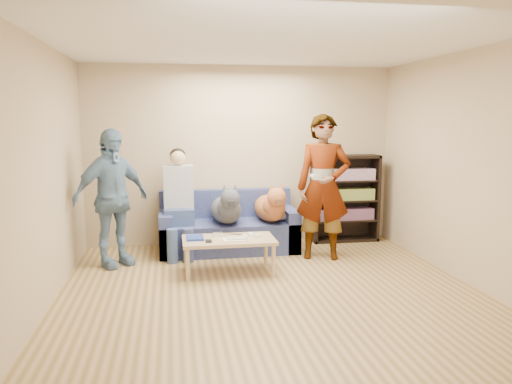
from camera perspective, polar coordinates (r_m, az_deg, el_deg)
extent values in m
plane|color=olive|center=(5.21, 2.27, -12.35)|extent=(5.00, 5.00, 0.00)
plane|color=white|center=(4.93, 2.45, 17.20)|extent=(5.00, 5.00, 0.00)
plane|color=tan|center=(7.35, -1.70, 4.17)|extent=(4.50, 0.00, 4.50)
plane|color=tan|center=(2.54, 14.18, -4.34)|extent=(4.50, 0.00, 4.50)
plane|color=tan|center=(4.95, -24.04, 1.34)|extent=(0.00, 5.00, 5.00)
plane|color=tan|center=(5.80, 24.67, 2.25)|extent=(0.00, 5.00, 5.00)
ellipsoid|color=#AEAEB3|center=(7.04, 2.77, -2.62)|extent=(0.40, 0.34, 0.14)
imported|color=gray|center=(6.59, 7.70, 0.56)|extent=(0.79, 0.62, 1.90)
imported|color=#759CBC|center=(6.45, -16.20, -0.68)|extent=(1.06, 0.95, 1.73)
cube|color=silver|center=(6.32, 6.53, 1.86)|extent=(0.05, 0.13, 0.03)
cube|color=navy|center=(6.03, -6.99, -5.21)|extent=(0.20, 0.26, 0.03)
cube|color=white|center=(5.92, -2.55, -5.46)|extent=(0.26, 0.20, 0.02)
cube|color=#B3A98F|center=(5.94, -2.28, -5.27)|extent=(0.22, 0.17, 0.01)
cube|color=silver|center=(6.11, -4.39, -4.86)|extent=(0.11, 0.06, 0.05)
cube|color=white|center=(6.14, -0.64, -4.86)|extent=(0.04, 0.13, 0.03)
cube|color=silver|center=(6.08, 0.22, -5.01)|extent=(0.09, 0.06, 0.03)
cylinder|color=silver|center=(6.01, -1.22, -5.20)|extent=(0.07, 0.07, 0.02)
cylinder|color=silver|center=(6.09, -1.33, -5.02)|extent=(0.07, 0.07, 0.02)
cylinder|color=orange|center=(5.85, -3.16, -5.66)|extent=(0.13, 0.06, 0.01)
cylinder|color=black|center=(6.20, -2.23, -4.85)|extent=(0.13, 0.08, 0.01)
cube|color=black|center=(5.87, -5.44, -5.60)|extent=(0.07, 0.12, 0.02)
cube|color=#515B93|center=(7.05, -3.18, -5.00)|extent=(1.90, 0.85, 0.42)
cube|color=#515B93|center=(7.29, -3.50, -1.26)|extent=(1.90, 0.18, 0.40)
cube|color=#515B93|center=(6.99, -10.22, -4.57)|extent=(0.18, 0.85, 0.58)
cube|color=#515B93|center=(7.18, 3.67, -4.11)|extent=(0.18, 0.85, 0.58)
cube|color=#3B5B82|center=(6.86, -8.77, -2.73)|extent=(0.40, 0.38, 0.22)
cylinder|color=#436894|center=(6.52, -9.52, -6.22)|extent=(0.14, 0.14, 0.47)
cylinder|color=#3A4980|center=(6.53, -7.76, -6.17)|extent=(0.14, 0.14, 0.47)
cube|color=#B7B8BC|center=(6.90, -8.86, 0.61)|extent=(0.40, 0.24, 0.58)
sphere|color=#DAB282|center=(6.85, -8.93, 3.93)|extent=(0.21, 0.21, 0.21)
ellipsoid|color=black|center=(6.88, -8.94, 4.20)|extent=(0.22, 0.22, 0.19)
ellipsoid|color=#4D5157|center=(6.88, -3.44, -2.02)|extent=(0.41, 0.86, 0.36)
sphere|color=#4A4B54|center=(6.55, -3.14, -1.81)|extent=(0.31, 0.31, 0.31)
sphere|color=#464A50|center=(6.35, -2.97, -0.81)|extent=(0.25, 0.25, 0.25)
cube|color=black|center=(6.23, -2.83, -1.32)|extent=(0.08, 0.12, 0.07)
cone|color=#52545D|center=(6.35, -3.62, 0.39)|extent=(0.08, 0.08, 0.12)
cone|color=#4F515A|center=(6.36, -2.39, 0.42)|extent=(0.08, 0.08, 0.12)
cylinder|color=#4D5258|center=(7.30, -3.80, -1.70)|extent=(0.05, 0.28, 0.17)
ellipsoid|color=#AB6134|center=(7.00, 1.58, -1.84)|extent=(0.41, 0.86, 0.36)
sphere|color=#B85B38|center=(6.70, 2.08, -1.58)|extent=(0.31, 0.31, 0.31)
sphere|color=#BB6339|center=(6.52, 2.38, -0.59)|extent=(0.25, 0.25, 0.25)
cube|color=brown|center=(6.41, 2.59, -1.07)|extent=(0.08, 0.12, 0.07)
cone|color=#B37136|center=(6.51, 1.80, 0.57)|extent=(0.08, 0.08, 0.12)
cone|color=#B06035|center=(6.53, 2.88, 0.59)|extent=(0.08, 0.08, 0.12)
cylinder|color=#AB6A34|center=(7.38, 0.99, -1.57)|extent=(0.05, 0.28, 0.16)
cube|color=tan|center=(6.01, -3.14, -5.50)|extent=(1.10, 0.60, 0.04)
cylinder|color=#D4C082|center=(5.80, -7.81, -8.27)|extent=(0.05, 0.05, 0.38)
cylinder|color=#D6AD84|center=(5.91, 2.03, -7.86)|extent=(0.05, 0.05, 0.38)
cylinder|color=tan|center=(6.28, -7.96, -6.96)|extent=(0.05, 0.05, 0.38)
cylinder|color=tan|center=(6.38, 1.11, -6.62)|extent=(0.05, 0.05, 0.38)
cube|color=black|center=(7.48, 6.66, -0.82)|extent=(0.04, 0.34, 1.30)
cube|color=black|center=(7.80, 13.44, -0.61)|extent=(0.04, 0.34, 1.30)
cube|color=black|center=(7.55, 10.24, 4.01)|extent=(1.00, 0.34, 0.04)
cube|color=black|center=(7.75, 10.00, -5.32)|extent=(1.00, 0.34, 0.04)
cube|color=black|center=(7.78, 9.72, -0.53)|extent=(1.00, 0.02, 1.30)
cube|color=black|center=(7.69, 10.05, -3.14)|extent=(0.94, 0.32, 0.03)
cube|color=black|center=(7.63, 10.11, -0.94)|extent=(0.94, 0.32, 0.02)
cube|color=black|center=(7.59, 10.17, 1.30)|extent=(0.94, 0.32, 0.02)
cube|color=#B23333|center=(7.65, 10.12, -2.46)|extent=(0.84, 0.24, 0.17)
cube|color=gold|center=(7.60, 10.18, -0.24)|extent=(0.84, 0.24, 0.17)
cube|color=#994C99|center=(7.56, 10.24, 2.01)|extent=(0.84, 0.24, 0.17)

